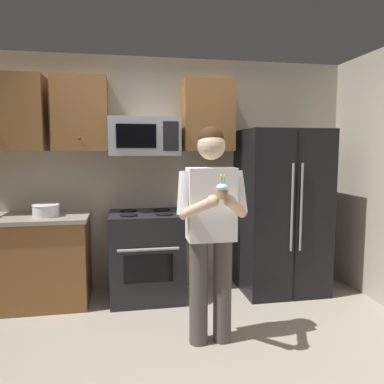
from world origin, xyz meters
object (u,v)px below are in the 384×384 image
object	(u,v)px
cupcake	(222,191)
refrigerator	(281,211)
person	(211,224)
microwave	(144,137)
oven_range	(147,255)
bowl_large_white	(46,210)

from	to	relation	value
cupcake	refrigerator	bearing A→B (deg)	52.18
refrigerator	person	distance (m)	1.46
microwave	oven_range	bearing A→B (deg)	-90.02
oven_range	bowl_large_white	world-z (taller)	bowl_large_white
bowl_large_white	refrigerator	bearing A→B (deg)	-0.42
microwave	bowl_large_white	size ratio (longest dim) A/B	2.83
microwave	cupcake	size ratio (longest dim) A/B	4.26
oven_range	bowl_large_white	distance (m)	1.12
microwave	person	world-z (taller)	microwave
oven_range	refrigerator	xyz separation A→B (m)	(1.50, -0.04, 0.44)
oven_range	cupcake	distance (m)	1.68
microwave	person	xyz separation A→B (m)	(0.46, -1.17, -0.72)
bowl_large_white	oven_range	bearing A→B (deg)	1.21
refrigerator	bowl_large_white	bearing A→B (deg)	179.58
oven_range	refrigerator	world-z (taller)	refrigerator
refrigerator	person	size ratio (longest dim) A/B	1.02
person	microwave	bearing A→B (deg)	111.32
microwave	refrigerator	xyz separation A→B (m)	(1.50, -0.16, -0.82)
oven_range	cupcake	world-z (taller)	cupcake
refrigerator	bowl_large_white	size ratio (longest dim) A/B	6.87
oven_range	bowl_large_white	xyz separation A→B (m)	(-0.99, -0.02, 0.52)
refrigerator	cupcake	xyz separation A→B (m)	(-1.04, -1.34, 0.39)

